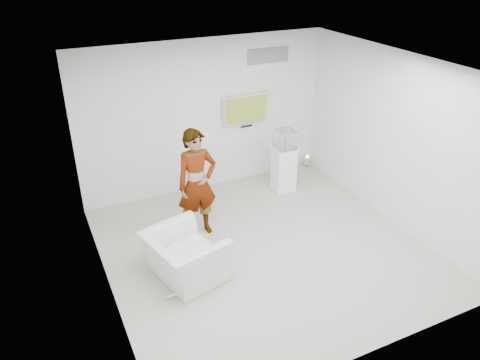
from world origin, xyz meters
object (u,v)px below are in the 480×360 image
Objects in this scene: person at (197,184)px; armchair at (185,256)px; pedestal at (284,169)px; floor_uplight at (307,162)px; tv at (246,109)px.

person reaches higher than armchair.
person reaches higher than pedestal.
person is 3.52m from floor_uplight.
tv is at bearing 40.66° from person.
tv is at bearing 122.22° from pedestal.
pedestal is (2.74, 1.80, 0.09)m from armchair.
tv is 0.89× the size of armchair.
armchair is at bearing -131.37° from tv.
tv is 2.05m from floor_uplight.
armchair is 3.28m from pedestal.
person is 1.35m from armchair.
tv reaches higher than armchair.
pedestal is at bearing 17.36° from person.
person is at bearing -137.25° from tv.
floor_uplight is (3.74, 2.45, -0.22)m from armchair.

